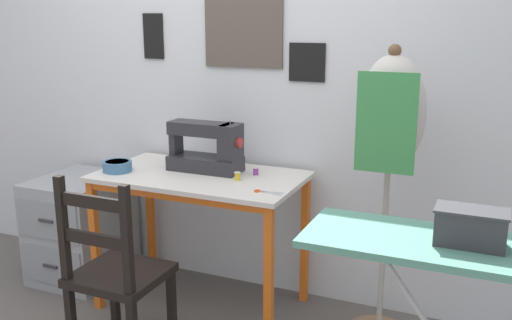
# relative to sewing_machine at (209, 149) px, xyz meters

# --- Properties ---
(wall_back) EXTENTS (10.00, 0.07, 2.55)m
(wall_back) POSITION_rel_sewing_machine_xyz_m (-0.01, 0.29, 0.39)
(wall_back) COLOR silver
(wall_back) RESTS_ON ground_plane
(sewing_table) EXTENTS (1.10, 0.62, 0.76)m
(sewing_table) POSITION_rel_sewing_machine_xyz_m (-0.01, -0.09, -0.22)
(sewing_table) COLOR silver
(sewing_table) RESTS_ON ground_plane
(sewing_machine) EXTENTS (0.41, 0.17, 0.29)m
(sewing_machine) POSITION_rel_sewing_machine_xyz_m (0.00, 0.00, 0.00)
(sewing_machine) COLOR #28282D
(sewing_machine) RESTS_ON sewing_table
(fabric_bowl) EXTENTS (0.16, 0.16, 0.06)m
(fabric_bowl) POSITION_rel_sewing_machine_xyz_m (-0.45, -0.21, -0.10)
(fabric_bowl) COLOR teal
(fabric_bowl) RESTS_ON sewing_table
(scissors) EXTENTS (0.15, 0.04, 0.01)m
(scissors) POSITION_rel_sewing_machine_xyz_m (0.43, -0.24, -0.12)
(scissors) COLOR silver
(scissors) RESTS_ON sewing_table
(thread_spool_near_machine) EXTENTS (0.03, 0.03, 0.04)m
(thread_spool_near_machine) POSITION_rel_sewing_machine_xyz_m (0.22, -0.11, -0.10)
(thread_spool_near_machine) COLOR yellow
(thread_spool_near_machine) RESTS_ON sewing_table
(thread_spool_mid_table) EXTENTS (0.03, 0.03, 0.04)m
(thread_spool_mid_table) POSITION_rel_sewing_machine_xyz_m (0.27, 0.02, -0.10)
(thread_spool_mid_table) COLOR purple
(thread_spool_mid_table) RESTS_ON sewing_table
(wooden_chair) EXTENTS (0.40, 0.38, 0.92)m
(wooden_chair) POSITION_rel_sewing_machine_xyz_m (-0.12, -0.70, -0.46)
(wooden_chair) COLOR black
(wooden_chair) RESTS_ON ground_plane
(filing_cabinet) EXTENTS (0.47, 0.56, 0.63)m
(filing_cabinet) POSITION_rel_sewing_machine_xyz_m (-0.87, -0.05, -0.57)
(filing_cabinet) COLOR #93999E
(filing_cabinet) RESTS_ON ground_plane
(dress_form) EXTENTS (0.32, 0.32, 1.46)m
(dress_form) POSITION_rel_sewing_machine_xyz_m (0.97, -0.03, 0.17)
(dress_form) COLOR #846647
(dress_form) RESTS_ON ground_plane
(ironing_board) EXTENTS (1.07, 0.36, 0.90)m
(ironing_board) POSITION_rel_sewing_machine_xyz_m (1.40, -0.88, -0.05)
(ironing_board) COLOR #518E7A
(ironing_board) RESTS_ON ground_plane
(storage_box) EXTENTS (0.22, 0.12, 0.12)m
(storage_box) POSITION_rel_sewing_machine_xyz_m (1.38, -0.87, 0.06)
(storage_box) COLOR #333338
(storage_box) RESTS_ON ironing_board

